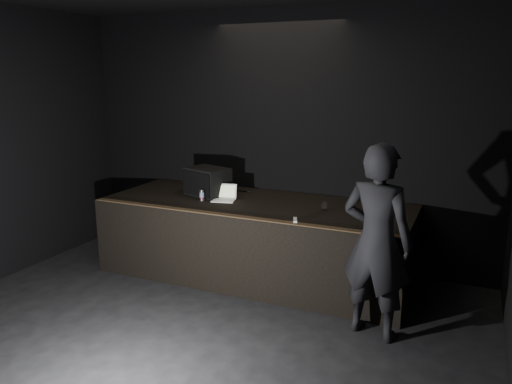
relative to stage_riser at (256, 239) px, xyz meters
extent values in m
cube|color=black|center=(0.00, 0.77, 1.25)|extent=(6.00, 0.10, 3.50)
cube|color=black|center=(0.00, 0.00, 0.00)|extent=(4.00, 1.50, 1.00)
cube|color=brown|center=(0.00, -0.71, 0.51)|extent=(3.92, 0.10, 0.01)
cube|color=black|center=(-0.77, 0.11, 0.69)|extent=(0.66, 0.56, 0.38)
cube|color=black|center=(-0.83, -0.09, 0.69)|extent=(0.51, 0.18, 0.32)
cylinder|color=black|center=(-0.78, 0.52, 0.51)|extent=(1.01, 0.15, 0.02)
cube|color=silver|center=(-0.41, -0.12, 0.51)|extent=(0.33, 0.26, 0.01)
cube|color=silver|center=(-0.41, -0.12, 0.52)|extent=(0.27, 0.17, 0.00)
cube|color=silver|center=(-0.44, 0.01, 0.61)|extent=(0.30, 0.13, 0.19)
cube|color=gold|center=(-0.44, 0.00, 0.61)|extent=(0.26, 0.10, 0.15)
cylinder|color=silver|center=(-0.68, -0.21, 0.57)|extent=(0.06, 0.06, 0.15)
cylinder|color=#1C329B|center=(-0.68, -0.21, 0.58)|extent=(0.06, 0.06, 0.06)
cylinder|color=maroon|center=(-0.68, -0.21, 0.54)|extent=(0.06, 0.06, 0.01)
cylinder|color=white|center=(0.92, 0.00, 0.55)|extent=(0.08, 0.08, 0.09)
cube|color=silver|center=(0.77, -0.63, 0.52)|extent=(0.10, 0.17, 0.03)
imported|color=black|center=(1.74, -0.95, 0.50)|extent=(0.81, 0.62, 1.99)
camera|label=1|loc=(2.56, -5.73, 2.11)|focal=35.00mm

